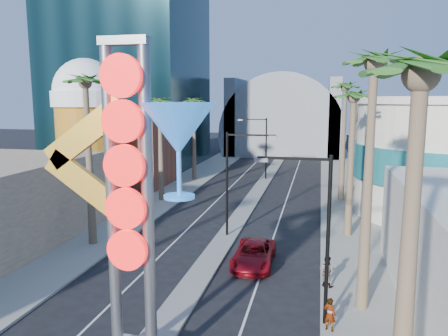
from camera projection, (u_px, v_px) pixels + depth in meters
sidewalk_west at (173, 190)px, 49.81m from camera, size 5.00×100.00×0.15m
sidewalk_east at (345, 198)px, 45.77m from camera, size 5.00×100.00×0.15m
median at (259, 189)px, 50.68m from camera, size 1.60×84.00×0.15m
hotel_tower at (128, 0)px, 64.93m from camera, size 20.00×20.00×50.00m
brick_filler_west at (130, 152)px, 53.47m from camera, size 10.00×10.00×8.00m
filler_east at (394, 141)px, 56.14m from camera, size 10.00×20.00×10.00m
beer_mug at (87, 124)px, 45.36m from camera, size 7.00×7.00×14.50m
canopy at (284, 131)px, 82.80m from camera, size 22.00×16.00×22.00m
neon_sign at (150, 187)px, 15.58m from camera, size 6.53×2.60×12.55m
streetlight_0 at (234, 174)px, 32.45m from camera, size 3.79×0.25×8.00m
streetlight_1 at (262, 142)px, 55.83m from camera, size 3.79×0.25×8.00m
streetlight_2 at (318, 225)px, 19.57m from camera, size 3.45×0.25×8.00m
palm_1 at (86, 93)px, 29.69m from camera, size 2.40×2.40×12.70m
palm_2 at (160, 108)px, 43.40m from camera, size 2.40×2.40×11.20m
palm_3 at (194, 106)px, 54.97m from camera, size 2.40×2.40×11.20m
palm_4 at (419, 101)px, 10.50m from camera, size 2.40×2.40×12.20m
palm_5 at (373, 80)px, 20.00m from camera, size 2.40×2.40×13.20m
palm_6 at (353, 105)px, 31.78m from camera, size 2.40×2.40×11.70m
palm_7 at (345, 94)px, 43.21m from camera, size 2.40×2.40×12.70m
red_pickup at (254, 254)px, 27.46m from camera, size 2.49×5.28×1.46m
pedestrian_a at (330, 314)px, 19.46m from camera, size 0.66×0.55×1.53m
pedestrian_b at (327, 271)px, 24.07m from camera, size 1.04×0.95×1.73m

